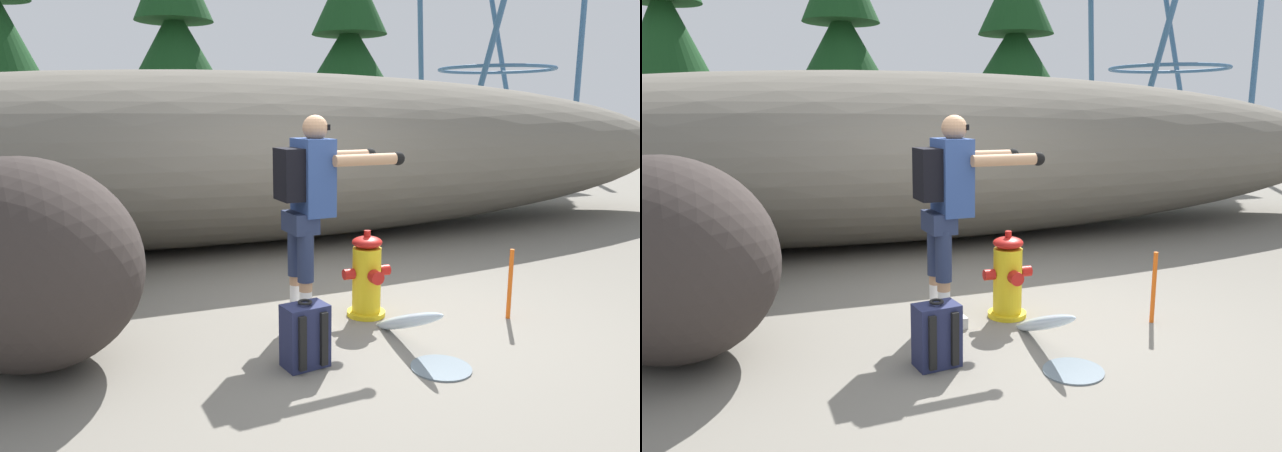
# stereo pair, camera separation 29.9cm
# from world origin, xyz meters

# --- Properties ---
(ground_plane) EXTENTS (56.00, 56.00, 0.04)m
(ground_plane) POSITION_xyz_m (0.00, 0.00, -0.02)
(ground_plane) COLOR slate
(dirt_embankment) EXTENTS (15.03, 3.20, 2.23)m
(dirt_embankment) POSITION_xyz_m (0.00, 3.42, 1.11)
(dirt_embankment) COLOR #666056
(dirt_embankment) RESTS_ON ground_plane
(fire_hydrant) EXTENTS (0.42, 0.38, 0.74)m
(fire_hydrant) POSITION_xyz_m (0.11, 0.10, 0.34)
(fire_hydrant) COLOR gold
(fire_hydrant) RESTS_ON ground_plane
(hydrant_water_jet) EXTENTS (0.42, 1.19, 0.52)m
(hydrant_water_jet) POSITION_xyz_m (0.11, -0.62, 0.14)
(hydrant_water_jet) COLOR silver
(hydrant_water_jet) RESTS_ON ground_plane
(utility_worker) EXTENTS (0.99, 0.57, 1.70)m
(utility_worker) POSITION_xyz_m (-0.41, 0.08, 1.07)
(utility_worker) COLOR beige
(utility_worker) RESTS_ON ground_plane
(spare_backpack) EXTENTS (0.33, 0.32, 0.47)m
(spare_backpack) POSITION_xyz_m (-0.74, -0.62, 0.22)
(spare_backpack) COLOR #23284C
(spare_backpack) RESTS_ON ground_plane
(boulder_large) EXTENTS (2.17, 2.22, 1.44)m
(boulder_large) POSITION_xyz_m (-2.47, 0.10, 0.72)
(boulder_large) COLOR #322C29
(boulder_large) RESTS_ON ground_plane
(boulder_mid) EXTENTS (1.75, 1.69, 0.82)m
(boulder_mid) POSITION_xyz_m (-2.68, 1.70, 0.41)
(boulder_mid) COLOR #242922
(boulder_mid) RESTS_ON ground_plane
(pine_tree_far_left) EXTENTS (2.19, 2.19, 5.76)m
(pine_tree_far_left) POSITION_xyz_m (-3.40, 8.35, 3.35)
(pine_tree_far_left) COLOR #47331E
(pine_tree_far_left) RESTS_ON ground_plane
(pine_tree_left) EXTENTS (2.59, 2.59, 5.49)m
(pine_tree_left) POSITION_xyz_m (0.00, 9.13, 3.25)
(pine_tree_left) COLOR #47331E
(pine_tree_left) RESTS_ON ground_plane
(pine_tree_center) EXTENTS (2.75, 2.75, 5.32)m
(pine_tree_center) POSITION_xyz_m (4.03, 8.88, 3.15)
(pine_tree_center) COLOR #47331E
(pine_tree_center) RESTS_ON ground_plane
(survey_stake) EXTENTS (0.04, 0.04, 0.60)m
(survey_stake) POSITION_xyz_m (1.19, -0.41, 0.30)
(survey_stake) COLOR #E55914
(survey_stake) RESTS_ON ground_plane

